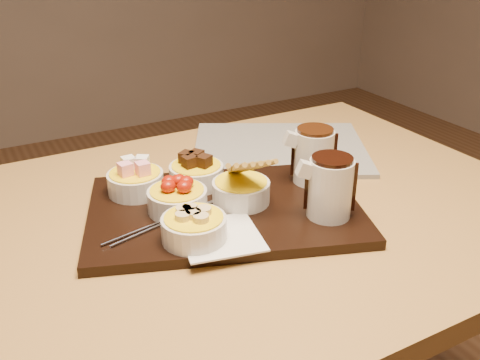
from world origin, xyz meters
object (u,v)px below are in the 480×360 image
dining_table (214,262)px  newspaper (280,148)px  bowl_strawberries (178,201)px  pitcher_dark_chocolate (330,189)px  pitcher_milk_chocolate (314,157)px  serving_board (225,210)px

dining_table → newspaper: (0.26, 0.19, 0.10)m
bowl_strawberries → pitcher_dark_chocolate: 0.25m
bowl_strawberries → pitcher_milk_chocolate: (0.27, -0.01, 0.03)m
newspaper → bowl_strawberries: bearing=-122.4°
pitcher_dark_chocolate → newspaper: (0.10, 0.31, -0.06)m
pitcher_milk_chocolate → newspaper: (0.05, 0.19, -0.06)m
bowl_strawberries → pitcher_dark_chocolate: (0.21, -0.13, 0.03)m
bowl_strawberries → pitcher_milk_chocolate: pitcher_milk_chocolate is taller
dining_table → pitcher_milk_chocolate: 0.27m
dining_table → newspaper: bearing=36.0°
bowl_strawberries → pitcher_milk_chocolate: 0.27m
bowl_strawberries → newspaper: bowl_strawberries is taller
serving_board → pitcher_milk_chocolate: 0.20m
pitcher_dark_chocolate → pitcher_milk_chocolate: size_ratio=1.00×
serving_board → newspaper: 0.31m
bowl_strawberries → newspaper: 0.36m
bowl_strawberries → newspaper: bearing=29.2°
dining_table → pitcher_dark_chocolate: (0.15, -0.12, 0.17)m
serving_board → bowl_strawberries: 0.08m
dining_table → pitcher_dark_chocolate: 0.26m
bowl_strawberries → newspaper: size_ratio=0.27×
pitcher_milk_chocolate → dining_table: bearing=-161.8°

